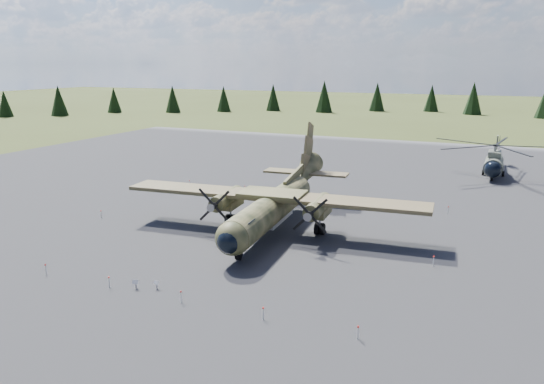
% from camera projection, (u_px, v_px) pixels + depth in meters
% --- Properties ---
extents(ground, '(500.00, 500.00, 0.00)m').
position_uv_depth(ground, '(245.00, 239.00, 48.03)').
color(ground, '#455023').
rests_on(ground, ground).
extents(apron, '(120.00, 120.00, 0.04)m').
position_uv_depth(apron, '(287.00, 212.00, 56.93)').
color(apron, '#58575C').
rests_on(apron, ground).
extents(transport_plane, '(29.16, 26.42, 9.60)m').
position_uv_depth(transport_plane, '(276.00, 200.00, 50.67)').
color(transport_plane, '#33391F').
rests_on(transport_plane, ground).
extents(helicopter_near, '(18.59, 21.86, 4.69)m').
position_uv_depth(helicopter_near, '(495.00, 154.00, 73.50)').
color(helicopter_near, slate).
rests_on(helicopter_near, ground).
extents(info_placard_left, '(0.45, 0.26, 0.67)m').
position_uv_depth(info_placard_left, '(135.00, 283.00, 37.34)').
color(info_placard_left, gray).
rests_on(info_placard_left, ground).
extents(info_placard_right, '(0.41, 0.21, 0.63)m').
position_uv_depth(info_placard_right, '(156.00, 283.00, 37.29)').
color(info_placard_right, gray).
rests_on(info_placard_right, ground).
extents(barrier_fence, '(33.12, 29.62, 0.85)m').
position_uv_depth(barrier_fence, '(240.00, 233.00, 48.02)').
color(barrier_fence, white).
rests_on(barrier_fence, ground).
extents(treeline, '(295.10, 290.68, 10.95)m').
position_uv_depth(treeline, '(345.00, 206.00, 41.25)').
color(treeline, black).
rests_on(treeline, ground).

